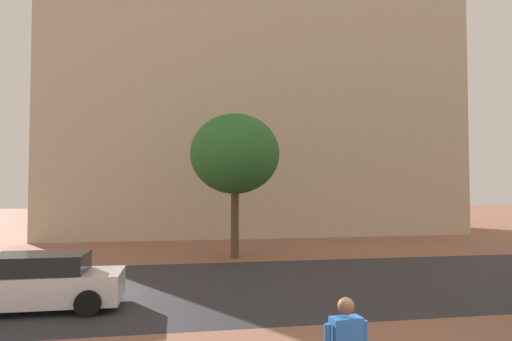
% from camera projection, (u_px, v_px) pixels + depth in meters
% --- Properties ---
extents(ground_plane, '(120.00, 120.00, 0.00)m').
position_uv_depth(ground_plane, '(261.00, 280.00, 15.25)').
color(ground_plane, '#93604C').
extents(street_asphalt_strip, '(120.00, 8.99, 0.00)m').
position_uv_depth(street_asphalt_strip, '(264.00, 284.00, 14.62)').
color(street_asphalt_strip, '#2D2D33').
rests_on(street_asphalt_strip, ground_plane).
extents(landmark_building, '(28.20, 11.11, 36.39)m').
position_uv_depth(landmark_building, '(258.00, 95.00, 33.56)').
color(landmark_building, beige).
rests_on(landmark_building, ground_plane).
extents(car_white, '(4.14, 1.94, 1.43)m').
position_uv_depth(car_white, '(39.00, 283.00, 11.59)').
color(car_white, silver).
rests_on(car_white, ground_plane).
extents(tree_curb_far, '(4.06, 4.06, 6.54)m').
position_uv_depth(tree_curb_far, '(235.00, 154.00, 20.39)').
color(tree_curb_far, brown).
rests_on(tree_curb_far, ground_plane).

